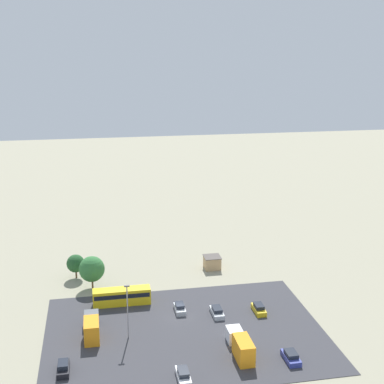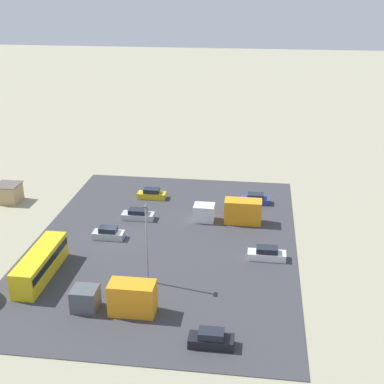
{
  "view_description": "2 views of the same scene",
  "coord_description": "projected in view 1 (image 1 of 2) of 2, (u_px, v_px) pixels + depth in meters",
  "views": [
    {
      "loc": [
        13.7,
        86.07,
        46.42
      ],
      "look_at": [
        0.98,
        18.11,
        27.72
      ],
      "focal_mm": 50.0,
      "sensor_mm": 36.0,
      "label": 1
    },
    {
      "loc": [
        59.9,
        18.03,
        31.73
      ],
      "look_at": [
        1.08,
        10.25,
        7.71
      ],
      "focal_mm": 50.0,
      "sensor_mm": 36.0,
      "label": 2
    }
  ],
  "objects": [
    {
      "name": "tree_near_shed",
      "position": [
        76.0,
        263.0,
        110.64
      ],
      "size": [
        3.72,
        3.72,
        5.1
      ],
      "color": "brown",
      "rests_on": "ground"
    },
    {
      "name": "shed_building",
      "position": [
        212.0,
        262.0,
        115.98
      ],
      "size": [
        3.59,
        3.51,
        2.76
      ],
      "color": "tan",
      "rests_on": "ground"
    },
    {
      "name": "parked_car_5",
      "position": [
        183.0,
        375.0,
        77.07
      ],
      "size": [
        1.75,
        4.59,
        1.57
      ],
      "rotation": [
        0.0,
        0.0,
        3.14
      ],
      "color": "silver",
      "rests_on": "ground"
    },
    {
      "name": "parked_car_3",
      "position": [
        291.0,
        357.0,
        81.74
      ],
      "size": [
        1.95,
        4.27,
        1.49
      ],
      "rotation": [
        0.0,
        0.0,
        3.14
      ],
      "color": "navy",
      "rests_on": "ground"
    },
    {
      "name": "bus",
      "position": [
        122.0,
        296.0,
        99.57
      ],
      "size": [
        10.66,
        2.61,
        3.03
      ],
      "rotation": [
        0.0,
        0.0,
        1.57
      ],
      "color": "gold",
      "rests_on": "ground"
    },
    {
      "name": "parked_car_0",
      "position": [
        63.0,
        368.0,
        78.79
      ],
      "size": [
        1.75,
        4.21,
        1.64
      ],
      "rotation": [
        0.0,
        0.0,
        3.14
      ],
      "color": "black",
      "rests_on": "ground"
    },
    {
      "name": "parked_car_4",
      "position": [
        180.0,
        308.0,
        96.92
      ],
      "size": [
        1.75,
        4.03,
        1.59
      ],
      "rotation": [
        0.0,
        0.0,
        3.14
      ],
      "color": "#ADB2B7",
      "rests_on": "ground"
    },
    {
      "name": "ground_plane",
      "position": [
        179.0,
        314.0,
        96.22
      ],
      "size": [
        400.0,
        400.0,
        0.0
      ],
      "primitive_type": "plane",
      "color": "gray"
    },
    {
      "name": "parking_lot_surface",
      "position": [
        185.0,
        332.0,
        90.0
      ],
      "size": [
        46.61,
        33.32,
        0.08
      ],
      "color": "#38383D",
      "rests_on": "ground"
    },
    {
      "name": "light_pole_lot_centre",
      "position": [
        128.0,
        309.0,
        87.09
      ],
      "size": [
        0.9,
        0.28,
        9.33
      ],
      "color": "gray",
      "rests_on": "ground"
    },
    {
      "name": "tree_apron_mid",
      "position": [
        92.0,
        269.0,
        105.7
      ],
      "size": [
        5.1,
        5.1,
        6.65
      ],
      "color": "brown",
      "rests_on": "ground"
    },
    {
      "name": "parked_car_2",
      "position": [
        259.0,
        309.0,
        96.71
      ],
      "size": [
        1.76,
        4.29,
        1.56
      ],
      "rotation": [
        0.0,
        0.0,
        3.14
      ],
      "color": "gold",
      "rests_on": "ground"
    },
    {
      "name": "parked_car_1",
      "position": [
        217.0,
        312.0,
        95.73
      ],
      "size": [
        1.83,
        4.5,
        1.46
      ],
      "rotation": [
        0.0,
        0.0,
        3.14
      ],
      "color": "#ADB2B7",
      "rests_on": "ground"
    },
    {
      "name": "parked_truck_0",
      "position": [
        92.0,
        327.0,
        88.58
      ],
      "size": [
        2.45,
        8.56,
        3.39
      ],
      "rotation": [
        0.0,
        0.0,
        3.14
      ],
      "color": "#4C5156",
      "rests_on": "ground"
    },
    {
      "name": "parked_truck_1",
      "position": [
        241.0,
        345.0,
        83.19
      ],
      "size": [
        2.38,
        9.32,
        3.31
      ],
      "rotation": [
        0.0,
        0.0,
        3.14
      ],
      "color": "silver",
      "rests_on": "ground"
    }
  ]
}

